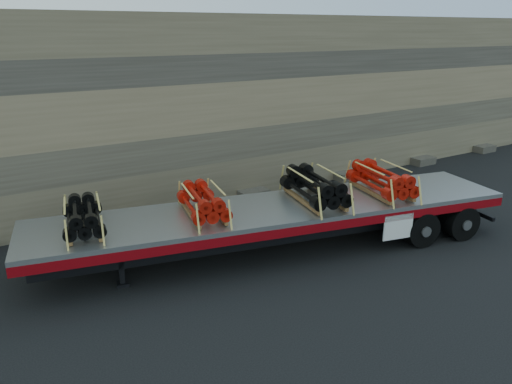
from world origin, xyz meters
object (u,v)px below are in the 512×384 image
(trailer, at_px, (277,229))
(bundle_midrear, at_px, (315,188))
(bundle_midfront, at_px, (203,203))
(bundle_front, at_px, (83,217))
(bundle_rear, at_px, (381,181))

(trailer, xyz_separation_m, bundle_midrear, (1.18, -0.25, 1.16))
(bundle_midfront, relative_size, bundle_midrear, 0.86)
(trailer, height_order, bundle_front, bundle_front)
(trailer, height_order, bundle_midrear, bundle_midrear)
(bundle_rear, bearing_deg, trailer, -180.00)
(bundle_midrear, xyz_separation_m, bundle_rear, (2.31, -0.50, -0.02))
(bundle_front, bearing_deg, bundle_midrear, 0.00)
(bundle_rear, bearing_deg, bundle_midrear, 180.00)
(bundle_midfront, bearing_deg, bundle_midrear, -0.00)
(bundle_front, height_order, bundle_midrear, bundle_midrear)
(bundle_rear, bearing_deg, bundle_front, -180.00)
(trailer, relative_size, bundle_front, 7.14)
(bundle_midrear, bearing_deg, trailer, -180.00)
(bundle_front, distance_m, bundle_midfront, 3.20)
(trailer, relative_size, bundle_midfront, 6.80)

